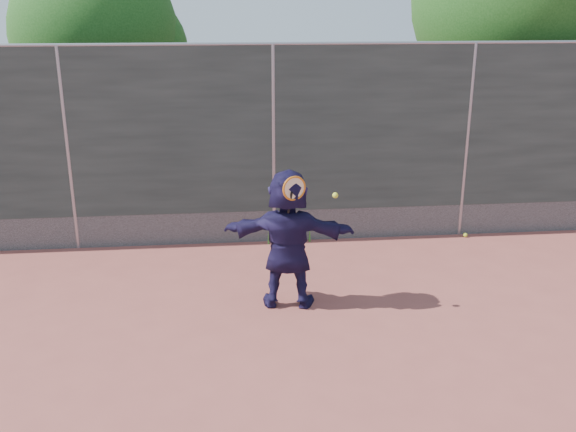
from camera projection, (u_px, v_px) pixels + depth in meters
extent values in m
plane|color=#9E4C42|center=(301.00, 356.00, 6.78)|extent=(80.00, 80.00, 0.00)
imported|color=#1C163D|center=(288.00, 239.00, 7.70)|extent=(1.66, 0.76, 1.72)
sphere|color=#C6D52F|center=(465.00, 235.00, 10.23)|extent=(0.07, 0.07, 0.07)
cube|color=#38423D|center=(273.00, 131.00, 9.53)|extent=(20.00, 0.04, 2.50)
cube|color=slate|center=(274.00, 226.00, 10.00)|extent=(20.00, 0.03, 0.50)
cylinder|color=gray|center=(273.00, 44.00, 9.14)|extent=(20.00, 0.05, 0.05)
cylinder|color=gray|center=(68.00, 152.00, 9.32)|extent=(0.06, 0.06, 3.00)
cylinder|color=gray|center=(273.00, 147.00, 9.61)|extent=(0.06, 0.06, 3.00)
cylinder|color=gray|center=(467.00, 143.00, 9.90)|extent=(0.06, 0.06, 3.00)
torus|color=#C76612|center=(294.00, 188.00, 7.30)|extent=(0.28, 0.12, 0.29)
cylinder|color=beige|center=(294.00, 188.00, 7.30)|extent=(0.24, 0.09, 0.25)
cylinder|color=black|center=(290.00, 205.00, 7.38)|extent=(0.07, 0.13, 0.33)
sphere|color=#C6D52F|center=(335.00, 195.00, 7.36)|extent=(0.07, 0.07, 0.07)
cylinder|color=#382314|center=(500.00, 128.00, 12.19)|extent=(0.28, 0.28, 2.60)
sphere|color=#23561C|center=(513.00, 1.00, 11.46)|extent=(3.60, 3.60, 3.60)
sphere|color=#23561C|center=(544.00, 21.00, 11.84)|extent=(2.52, 2.52, 2.52)
cylinder|color=#382314|center=(105.00, 138.00, 12.28)|extent=(0.28, 0.28, 2.20)
sphere|color=#23561C|center=(96.00, 33.00, 11.67)|extent=(3.00, 3.00, 3.00)
sphere|color=#23561C|center=(132.00, 49.00, 12.01)|extent=(2.10, 2.10, 2.10)
cone|color=#387226|center=(291.00, 235.00, 9.95)|extent=(0.03, 0.03, 0.26)
cone|color=#387226|center=(310.00, 233.00, 10.00)|extent=(0.03, 0.03, 0.30)
cone|color=#387226|center=(268.00, 237.00, 9.91)|extent=(0.03, 0.03, 0.22)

